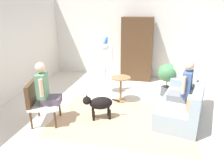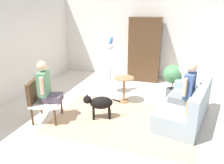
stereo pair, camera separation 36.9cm
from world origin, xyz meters
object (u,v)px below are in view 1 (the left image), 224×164
(armchair, at_px, (39,100))
(armoire_cabinet, at_px, (137,49))
(person_on_armchair, at_px, (45,87))
(dog, at_px, (99,103))
(person_on_couch, at_px, (184,85))
(potted_plant, at_px, (168,75))
(column_lamp, at_px, (176,73))
(couch, at_px, (184,104))
(round_end_table, at_px, (121,85))
(parrot, at_px, (106,40))
(bird_cage_stand, at_px, (106,67))

(armchair, bearing_deg, armoire_cabinet, 64.39)
(person_on_armchair, xyz_separation_m, dog, (1.05, 0.40, -0.44))
(person_on_couch, distance_m, potted_plant, 1.24)
(dog, relative_size, armoire_cabinet, 0.37)
(armchair, distance_m, column_lamp, 3.55)
(armchair, xyz_separation_m, armoire_cabinet, (1.66, 3.47, 0.50))
(person_on_armchair, bearing_deg, couch, 17.71)
(armchair, relative_size, column_lamp, 0.65)
(round_end_table, xyz_separation_m, parrot, (-0.51, 0.50, 1.07))
(person_on_couch, xyz_separation_m, person_on_armchair, (-2.84, -0.91, 0.04))
(couch, relative_size, armoire_cabinet, 0.96)
(column_lamp, bearing_deg, couch, -81.59)
(person_on_couch, bearing_deg, couch, 19.86)
(couch, height_order, dog, couch)
(armchair, relative_size, bird_cage_stand, 0.64)
(armchair, relative_size, round_end_table, 1.37)
(parrot, distance_m, column_lamp, 2.08)
(bird_cage_stand, relative_size, parrot, 7.33)
(round_end_table, height_order, dog, round_end_table)
(couch, relative_size, person_on_couch, 2.19)
(armoire_cabinet, bearing_deg, armchair, -115.61)
(person_on_couch, height_order, parrot, parrot)
(armchair, bearing_deg, round_end_table, 44.73)
(round_end_table, xyz_separation_m, bird_cage_stand, (-0.53, 0.50, 0.32))
(parrot, bearing_deg, column_lamp, 2.50)
(couch, height_order, person_on_armchair, person_on_armchair)
(person_on_couch, distance_m, bird_cage_stand, 2.28)
(person_on_armchair, bearing_deg, bird_cage_stand, 67.26)
(bird_cage_stand, xyz_separation_m, potted_plant, (1.71, 0.16, -0.17))
(armoire_cabinet, bearing_deg, round_end_table, -95.14)
(armoire_cabinet, bearing_deg, couch, -61.07)
(person_on_armchair, bearing_deg, potted_plant, 39.72)
(bird_cage_stand, bearing_deg, parrot, -0.00)
(person_on_armchair, relative_size, dog, 1.14)
(round_end_table, xyz_separation_m, potted_plant, (1.19, 0.67, 0.15))
(round_end_table, bearing_deg, armchair, -135.27)
(armchair, xyz_separation_m, round_end_table, (1.48, 1.47, -0.08))
(person_on_couch, relative_size, armoire_cabinet, 0.44)
(person_on_couch, relative_size, bird_cage_stand, 0.64)
(round_end_table, distance_m, dog, 1.07)
(parrot, xyz_separation_m, armoire_cabinet, (0.69, 1.50, -0.48))
(parrot, bearing_deg, armchair, -116.32)
(round_end_table, bearing_deg, armoire_cabinet, 84.86)
(armchair, distance_m, person_on_couch, 3.14)
(person_on_armchair, bearing_deg, parrot, 66.79)
(parrot, distance_m, armoire_cabinet, 1.72)
(parrot, height_order, armoire_cabinet, armoire_cabinet)
(armchair, relative_size, person_on_couch, 1.01)
(couch, relative_size, bird_cage_stand, 1.40)
(armchair, distance_m, bird_cage_stand, 2.20)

